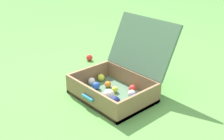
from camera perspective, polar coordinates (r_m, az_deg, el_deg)
ground_plane at (r=1.97m, az=-1.27°, el=-6.46°), size 16.00×16.00×0.00m
open_suitcase at (r=2.01m, az=1.55°, el=-2.03°), size 0.56×0.62×0.53m
stray_ball_on_grass at (r=2.65m, az=-4.69°, el=2.55°), size 0.06×0.06×0.06m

